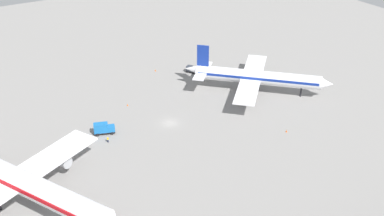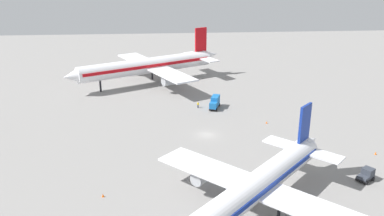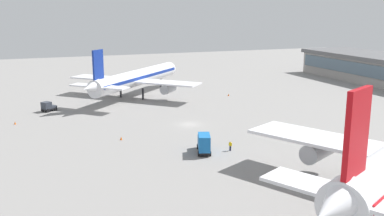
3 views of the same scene
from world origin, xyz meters
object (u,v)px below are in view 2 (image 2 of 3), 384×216
(catering_truck, at_px, (215,102))
(safety_cone_mid_apron, at_px, (103,195))
(airplane_taxiing, at_px, (252,189))
(safety_cone_near_gate, at_px, (267,122))
(airplane_at_gate, at_px, (149,66))
(baggage_tug, at_px, (366,175))
(safety_cone_far_side, at_px, (376,153))
(ground_crew_worker, at_px, (198,105))

(catering_truck, bearing_deg, safety_cone_mid_apron, -10.98)
(airplane_taxiing, height_order, safety_cone_near_gate, airplane_taxiing)
(airplane_at_gate, bearing_deg, safety_cone_mid_apron, 57.15)
(catering_truck, relative_size, baggage_tug, 1.58)
(airplane_taxiing, relative_size, safety_cone_near_gate, 61.69)
(baggage_tug, height_order, safety_cone_far_side, baggage_tug)
(airplane_at_gate, distance_m, catering_truck, 31.90)
(ground_crew_worker, xyz_separation_m, safety_cone_near_gate, (12.89, 16.04, -0.55))
(airplane_at_gate, relative_size, safety_cone_far_side, 85.11)
(airplane_taxiing, bearing_deg, airplane_at_gate, -122.80)
(catering_truck, height_order, baggage_tug, catering_truck)
(airplane_at_gate, relative_size, safety_cone_near_gate, 85.11)
(ground_crew_worker, bearing_deg, airplane_taxiing, -128.86)
(catering_truck, distance_m, safety_cone_mid_apron, 49.92)
(baggage_tug, bearing_deg, airplane_at_gate, 86.99)
(safety_cone_far_side, bearing_deg, safety_cone_near_gate, -135.93)
(baggage_tug, height_order, safety_cone_near_gate, baggage_tug)
(ground_crew_worker, relative_size, safety_cone_far_side, 2.78)
(baggage_tug, bearing_deg, safety_cone_near_gate, 76.56)
(catering_truck, height_order, ground_crew_worker, catering_truck)
(airplane_at_gate, bearing_deg, ground_crew_worker, 91.70)
(catering_truck, relative_size, safety_cone_far_side, 9.86)
(catering_truck, xyz_separation_m, ground_crew_worker, (-0.69, -4.58, -0.85))
(airplane_at_gate, xyz_separation_m, ground_crew_worker, (25.00, 13.81, -5.27))
(safety_cone_near_gate, distance_m, safety_cone_mid_apron, 47.92)
(safety_cone_mid_apron, bearing_deg, safety_cone_far_side, 102.20)
(ground_crew_worker, bearing_deg, safety_cone_near_gate, -81.47)
(airplane_at_gate, relative_size, airplane_taxiing, 1.38)
(airplane_at_gate, height_order, safety_cone_mid_apron, airplane_at_gate)
(safety_cone_far_side, bearing_deg, baggage_tug, -35.56)
(catering_truck, height_order, safety_cone_far_side, catering_truck)
(baggage_tug, distance_m, safety_cone_far_side, 12.39)
(safety_cone_mid_apron, bearing_deg, airplane_taxiing, 71.73)
(airplane_taxiing, relative_size, safety_cone_far_side, 61.69)
(airplane_taxiing, height_order, baggage_tug, airplane_taxiing)
(catering_truck, bearing_deg, baggage_tug, 48.10)
(ground_crew_worker, height_order, safety_cone_far_side, ground_crew_worker)
(ground_crew_worker, xyz_separation_m, safety_cone_far_side, (31.88, 34.42, -0.55))
(baggage_tug, bearing_deg, safety_cone_far_side, 19.92)
(catering_truck, distance_m, baggage_tug, 47.07)
(ground_crew_worker, distance_m, safety_cone_near_gate, 20.58)
(ground_crew_worker, height_order, safety_cone_near_gate, ground_crew_worker)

